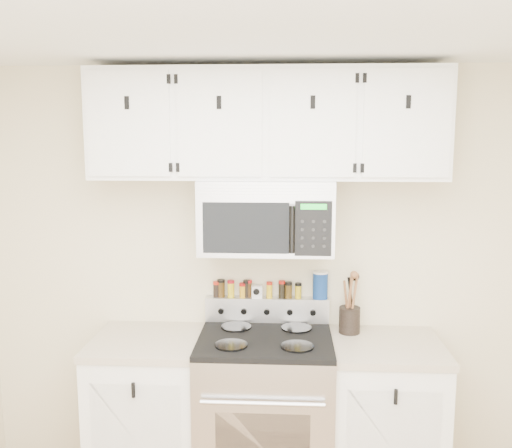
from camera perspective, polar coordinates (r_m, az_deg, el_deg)
The scene contains 20 objects.
back_wall at distance 3.53m, azimuth 1.15°, elevation -4.86°, with size 3.50×0.01×2.50m, color beige.
range at distance 3.50m, azimuth 0.91°, elevation -18.35°, with size 0.76×0.65×1.10m.
base_cabinet_left at distance 3.62m, azimuth -10.62°, elevation -17.98°, with size 0.64×0.62×0.92m.
base_cabinet_right at distance 3.58m, azimuth 12.65°, elevation -18.42°, with size 0.64×0.62×0.92m.
microwave at distance 3.27m, azimuth 1.06°, elevation 0.81°, with size 0.76×0.44×0.42m.
upper_cabinets at distance 3.27m, azimuth 1.09°, elevation 9.95°, with size 2.00×0.35×0.62m.
utensil_crock at distance 3.48m, azimuth 9.34°, elevation -9.25°, with size 0.13×0.13×0.37m.
kitchen_timer at distance 3.53m, azimuth 0.06°, elevation -6.75°, with size 0.06×0.05×0.08m, color silver.
salt_canister at distance 3.52m, azimuth 6.45°, elevation -6.06°, with size 0.09×0.09×0.17m.
spice_jar_0 at distance 3.55m, azimuth -3.94°, elevation -6.51°, with size 0.05×0.05×0.10m.
spice_jar_1 at distance 3.54m, azimuth -3.51°, elevation -6.42°, with size 0.05×0.05×0.11m.
spice_jar_2 at distance 3.54m, azimuth -2.52°, elevation -6.47°, with size 0.04×0.04×0.10m.
spice_jar_3 at distance 3.53m, azimuth -1.30°, elevation -6.62°, with size 0.05×0.05×0.09m.
spice_jar_4 at distance 3.53m, azimuth -0.95°, elevation -6.47°, with size 0.04×0.04×0.11m.
spice_jar_5 at distance 3.53m, azimuth -0.70°, elevation -6.48°, with size 0.04×0.04×0.11m.
spice_jar_6 at distance 3.52m, azimuth 1.35°, elevation -6.58°, with size 0.04×0.04×0.10m.
spice_jar_7 at distance 3.52m, azimuth 2.60°, elevation -6.53°, with size 0.04×0.04×0.11m.
spice_jar_8 at distance 3.52m, azimuth 3.26°, elevation -6.61°, with size 0.04×0.04×0.10m.
spice_jar_9 at distance 3.52m, azimuth 3.29°, elevation -6.59°, with size 0.04×0.04×0.10m.
spice_jar_10 at distance 3.52m, azimuth 4.24°, elevation -6.64°, with size 0.04×0.04×0.09m.
Camera 1 is at (0.12, -1.68, 2.09)m, focal length 40.00 mm.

